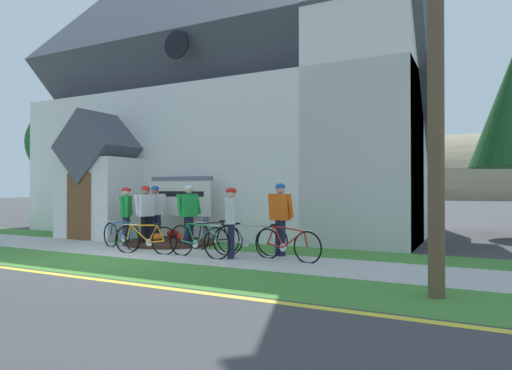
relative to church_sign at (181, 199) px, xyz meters
The scene contains 22 objects.
ground 1.44m from the church_sign, 63.23° to the left, with size 140.00×140.00×0.00m, color #3D3D3F.
sidewalk_slab 2.50m from the church_sign, 107.68° to the right, with size 32.00×2.09×0.01m, color #B7B5AD.
grass_verge 4.28m from the church_sign, 99.13° to the right, with size 32.00×1.90×0.01m, color #427F33.
church_lawn 1.47m from the church_sign, 164.73° to the right, with size 24.00×1.61×0.01m, color #427F33.
curb_paint_stripe 5.33m from the church_sign, 97.19° to the right, with size 28.00×0.16×0.01m, color yellow.
church_building 5.61m from the church_sign, 91.41° to the left, with size 14.76×10.07×14.09m.
church_sign is the anchor object (origin of this frame).
flower_bed 1.32m from the church_sign, 91.35° to the right, with size 2.61×2.61×0.34m.
bicycle_orange 2.43m from the church_sign, 32.20° to the right, with size 1.70×0.31×0.83m.
bicycle_red 2.60m from the church_sign, 74.49° to the right, with size 1.72×0.33×0.78m.
bicycle_blue 2.20m from the church_sign, 106.16° to the right, with size 1.71×0.46×0.81m.
bicycle_black 3.53m from the church_sign, 25.23° to the right, with size 1.71×0.69×0.81m.
bicycle_green 4.59m from the church_sign, 22.60° to the right, with size 1.75×0.39×0.83m.
bicycle_yellow 3.21m from the church_sign, 46.27° to the right, with size 1.82×0.20×0.86m.
cyclist_in_green_jersey 1.27m from the church_sign, 106.70° to the right, with size 0.30×0.68×1.68m.
cyclist_in_white_jersey 3.58m from the church_sign, 35.18° to the right, with size 0.36×0.74×1.63m.
cyclist_in_yellow_jersey 0.87m from the church_sign, 123.99° to the right, with size 0.46×0.65×1.70m.
cyclist_in_blue_jersey 1.33m from the church_sign, 44.63° to the right, with size 0.35×0.72×1.71m.
cyclist_in_orange_jersey 1.68m from the church_sign, 123.07° to the right, with size 0.39×0.71×1.65m.
cyclist_in_red_jersey 3.95m from the church_sign, 17.37° to the right, with size 0.66×0.33×1.73m.
yard_deciduous_tree 8.69m from the church_sign, 159.45° to the left, with size 4.09×4.09×5.35m.
distant_hill 80.06m from the church_sign, 84.17° to the left, with size 99.54×45.27×23.21m, color #847A5B.
Camera 1 is at (7.70, -7.33, 1.60)m, focal length 30.92 mm.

